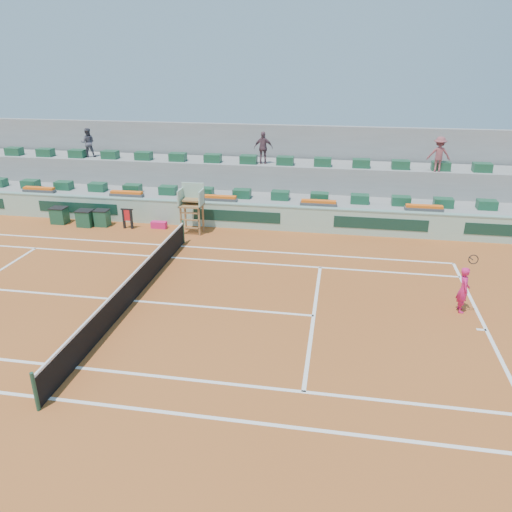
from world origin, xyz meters
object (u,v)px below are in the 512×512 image
object	(u,v)px
player_bag	(159,225)
umpire_chair	(192,202)
drink_cooler_a	(102,218)
tennis_player	(463,289)

from	to	relation	value
player_bag	umpire_chair	distance (m)	2.32
umpire_chair	drink_cooler_a	xyz separation A→B (m)	(-4.80, 0.10, -1.12)
drink_cooler_a	tennis_player	bearing A→B (deg)	-21.61
umpire_chair	player_bag	bearing A→B (deg)	172.41
drink_cooler_a	tennis_player	xyz separation A→B (m)	(16.12, -6.38, 0.39)
player_bag	drink_cooler_a	bearing A→B (deg)	-177.16
umpire_chair	tennis_player	world-z (taller)	umpire_chair
player_bag	tennis_player	world-z (taller)	tennis_player
drink_cooler_a	tennis_player	world-z (taller)	tennis_player
player_bag	drink_cooler_a	size ratio (longest dim) A/B	0.91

